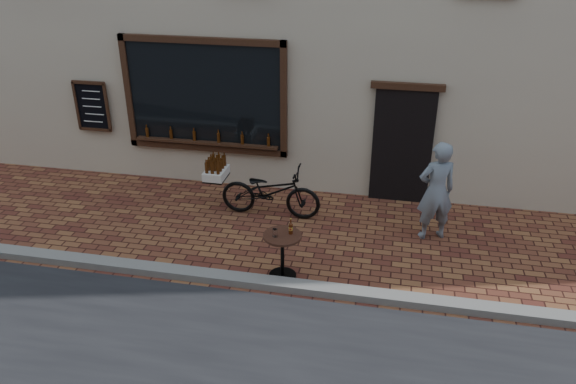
# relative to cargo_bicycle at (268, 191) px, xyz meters

# --- Properties ---
(ground) EXTENTS (90.00, 90.00, 0.00)m
(ground) POSITION_rel_cargo_bicycle_xyz_m (0.41, -2.37, -0.49)
(ground) COLOR #4F2119
(ground) RESTS_ON ground
(kerb) EXTENTS (90.00, 0.25, 0.12)m
(kerb) POSITION_rel_cargo_bicycle_xyz_m (0.41, -2.17, -0.43)
(kerb) COLOR slate
(kerb) RESTS_ON ground
(cargo_bicycle) EXTENTS (2.12, 0.66, 1.03)m
(cargo_bicycle) POSITION_rel_cargo_bicycle_xyz_m (0.00, 0.00, 0.00)
(cargo_bicycle) COLOR black
(cargo_bicycle) RESTS_ON ground
(bistro_table) EXTENTS (0.58, 0.58, 0.99)m
(bistro_table) POSITION_rel_cargo_bicycle_xyz_m (0.65, -1.87, 0.04)
(bistro_table) COLOR black
(bistro_table) RESTS_ON ground
(pedestrian) EXTENTS (0.74, 0.61, 1.75)m
(pedestrian) POSITION_rel_cargo_bicycle_xyz_m (2.91, -0.21, 0.38)
(pedestrian) COLOR slate
(pedestrian) RESTS_ON ground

